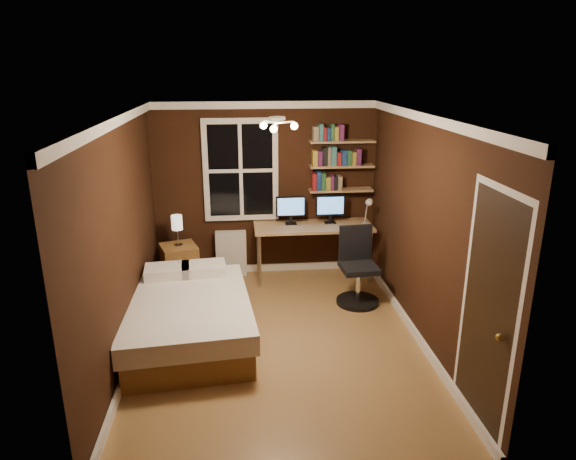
{
  "coord_description": "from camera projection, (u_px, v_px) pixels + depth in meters",
  "views": [
    {
      "loc": [
        -0.4,
        -5.13,
        2.97
      ],
      "look_at": [
        0.16,
        0.45,
        1.16
      ],
      "focal_mm": 32.0,
      "sensor_mm": 36.0,
      "label": 1
    }
  ],
  "objects": [
    {
      "name": "ceiling_fixture",
      "position": [
        277.0,
        127.0,
        4.98
      ],
      "size": [
        0.44,
        0.44,
        0.18
      ],
      "primitive_type": null,
      "color": "beige",
      "rests_on": "ceiling"
    },
    {
      "name": "books_row_upper",
      "position": [
        343.0,
        132.0,
        7.15
      ],
      "size": [
        0.42,
        0.16,
        0.23
      ],
      "primitive_type": null,
      "color": "#295F35",
      "rests_on": "bookshelf_upper"
    },
    {
      "name": "office_chair",
      "position": [
        358.0,
        274.0,
        6.64
      ],
      "size": [
        0.55,
        0.55,
        1.01
      ],
      "rotation": [
        0.0,
        0.0,
        0.07
      ],
      "color": "black",
      "rests_on": "ground"
    },
    {
      "name": "door_knob",
      "position": [
        500.0,
        337.0,
        3.9
      ],
      "size": [
        0.06,
        0.06,
        0.06
      ],
      "primitive_type": "sphere",
      "color": "#B49340",
      "rests_on": "door"
    },
    {
      "name": "bookshelf_middle",
      "position": [
        341.0,
        166.0,
        7.3
      ],
      "size": [
        0.92,
        0.22,
        0.03
      ],
      "primitive_type": "cube",
      "color": "#A17A4E",
      "rests_on": "wall_back"
    },
    {
      "name": "bed",
      "position": [
        188.0,
        318.0,
        5.73
      ],
      "size": [
        1.53,
        2.01,
        0.64
      ],
      "rotation": [
        0.0,
        0.0,
        0.1
      ],
      "color": "brown",
      "rests_on": "ground"
    },
    {
      "name": "monitor_left",
      "position": [
        291.0,
        210.0,
        7.28
      ],
      "size": [
        0.42,
        0.12,
        0.41
      ],
      "primitive_type": null,
      "color": "black",
      "rests_on": "desk"
    },
    {
      "name": "window",
      "position": [
        241.0,
        170.0,
        7.26
      ],
      "size": [
        1.06,
        0.06,
        1.46
      ],
      "primitive_type": "cube",
      "color": "white",
      "rests_on": "wall_back"
    },
    {
      "name": "wall_right",
      "position": [
        424.0,
        231.0,
        5.58
      ],
      "size": [
        0.04,
        4.2,
        2.5
      ],
      "primitive_type": "cube",
      "color": "black",
      "rests_on": "ground"
    },
    {
      "name": "door",
      "position": [
        487.0,
        316.0,
        4.18
      ],
      "size": [
        0.03,
        0.82,
        2.05
      ],
      "primitive_type": null,
      "color": "black",
      "rests_on": "ground"
    },
    {
      "name": "radiator",
      "position": [
        231.0,
        253.0,
        7.53
      ],
      "size": [
        0.44,
        0.16,
        0.67
      ],
      "primitive_type": "cube",
      "color": "silver",
      "rests_on": "ground"
    },
    {
      "name": "nightstand",
      "position": [
        180.0,
        265.0,
        7.2
      ],
      "size": [
        0.59,
        0.59,
        0.58
      ],
      "primitive_type": "cube",
      "rotation": [
        0.0,
        0.0,
        0.31
      ],
      "color": "brown",
      "rests_on": "ground"
    },
    {
      "name": "bookshelf_upper",
      "position": [
        342.0,
        141.0,
        7.19
      ],
      "size": [
        0.92,
        0.22,
        0.03
      ],
      "primitive_type": "cube",
      "color": "#A17A4E",
      "rests_on": "wall_back"
    },
    {
      "name": "wall_back",
      "position": [
        266.0,
        190.0,
        7.41
      ],
      "size": [
        3.2,
        0.04,
        2.5
      ],
      "primitive_type": "cube",
      "color": "black",
      "rests_on": "ground"
    },
    {
      "name": "desk",
      "position": [
        313.0,
        229.0,
        7.32
      ],
      "size": [
        1.68,
        0.63,
        0.8
      ],
      "color": "#A17A4E",
      "rests_on": "ground"
    },
    {
      "name": "desk_lamp",
      "position": [
        368.0,
        211.0,
        7.18
      ],
      "size": [
        0.14,
        0.32,
        0.44
      ],
      "primitive_type": null,
      "color": "silver",
      "rests_on": "desk"
    },
    {
      "name": "books_row_lower",
      "position": [
        341.0,
        181.0,
        7.36
      ],
      "size": [
        0.42,
        0.16,
        0.23
      ],
      "primitive_type": null,
      "color": "maroon",
      "rests_on": "bookshelf_lower"
    },
    {
      "name": "monitor_right",
      "position": [
        330.0,
        209.0,
        7.34
      ],
      "size": [
        0.42,
        0.12,
        0.41
      ],
      "primitive_type": null,
      "color": "black",
      "rests_on": "desk"
    },
    {
      "name": "floor",
      "position": [
        278.0,
        340.0,
        5.81
      ],
      "size": [
        4.2,
        4.2,
        0.0
      ],
      "primitive_type": "plane",
      "color": "olive",
      "rests_on": "ground"
    },
    {
      "name": "ceiling",
      "position": [
        276.0,
        115.0,
        5.04
      ],
      "size": [
        3.2,
        4.2,
        0.02
      ],
      "primitive_type": "cube",
      "color": "white",
      "rests_on": "wall_back"
    },
    {
      "name": "books_row_middle",
      "position": [
        342.0,
        157.0,
        7.26
      ],
      "size": [
        0.6,
        0.16,
        0.23
      ],
      "primitive_type": null,
      "color": "navy",
      "rests_on": "bookshelf_middle"
    },
    {
      "name": "bookshelf_lower",
      "position": [
        341.0,
        190.0,
        7.4
      ],
      "size": [
        0.92,
        0.22,
        0.03
      ],
      "primitive_type": "cube",
      "color": "#A17A4E",
      "rests_on": "wall_back"
    },
    {
      "name": "wall_left",
      "position": [
        122.0,
        241.0,
        5.27
      ],
      "size": [
        0.04,
        4.2,
        2.5
      ],
      "primitive_type": "cube",
      "color": "black",
      "rests_on": "ground"
    },
    {
      "name": "bedside_lamp",
      "position": [
        177.0,
        231.0,
        7.04
      ],
      "size": [
        0.15,
        0.15,
        0.43
      ],
      "primitive_type": null,
      "color": "beige",
      "rests_on": "nightstand"
    }
  ]
}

